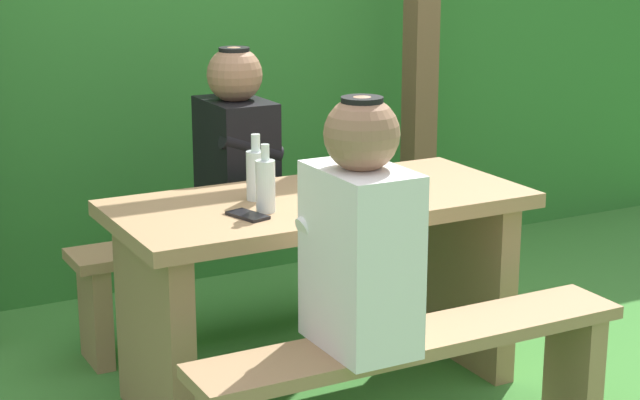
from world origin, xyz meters
TOP-DOWN VIEW (x-y plane):
  - ground_plane at (0.00, 0.00)m, footprint 12.00×12.00m
  - hedge_backdrop at (0.00, 1.72)m, footprint 6.40×0.82m
  - pergola_post_right at (1.03, 0.97)m, footprint 0.12×0.12m
  - picnic_table at (0.00, 0.00)m, footprint 1.40×0.64m
  - bench_near at (0.00, -0.60)m, footprint 1.40×0.24m
  - bench_far at (0.00, 0.60)m, footprint 1.40×0.24m
  - person_white_shirt at (-0.19, -0.59)m, footprint 0.25×0.35m
  - person_black_coat at (-0.04, 0.59)m, footprint 0.25×0.35m
  - drinking_glass at (0.03, -0.01)m, footprint 0.07×0.07m
  - bottle_left at (-0.24, -0.08)m, footprint 0.06×0.06m
  - bottle_right at (-0.20, 0.07)m, footprint 0.07×0.07m
  - cell_phone at (-0.32, -0.11)m, footprint 0.10×0.15m

SIDE VIEW (x-z plane):
  - ground_plane at x=0.00m, z-range 0.00..0.00m
  - bench_near at x=0.00m, z-range 0.09..0.52m
  - bench_far at x=0.00m, z-range 0.09..0.52m
  - picnic_table at x=0.00m, z-range 0.13..0.83m
  - cell_phone at x=-0.32m, z-range 0.70..0.71m
  - drinking_glass at x=0.03m, z-range 0.70..0.78m
  - person_white_shirt at x=-0.19m, z-range 0.40..1.12m
  - person_black_coat at x=-0.04m, z-range 0.40..1.12m
  - bottle_right at x=-0.20m, z-range 0.68..0.90m
  - bottle_left at x=-0.24m, z-range 0.68..0.90m
  - hedge_backdrop at x=0.00m, z-range 0.00..2.11m
  - pergola_post_right at x=1.03m, z-range 0.00..2.13m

